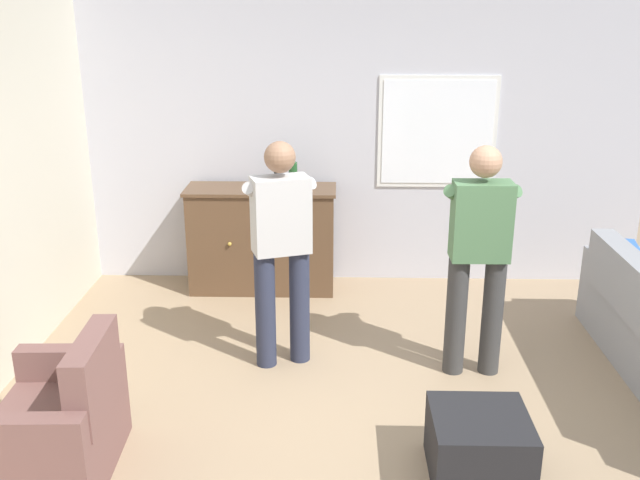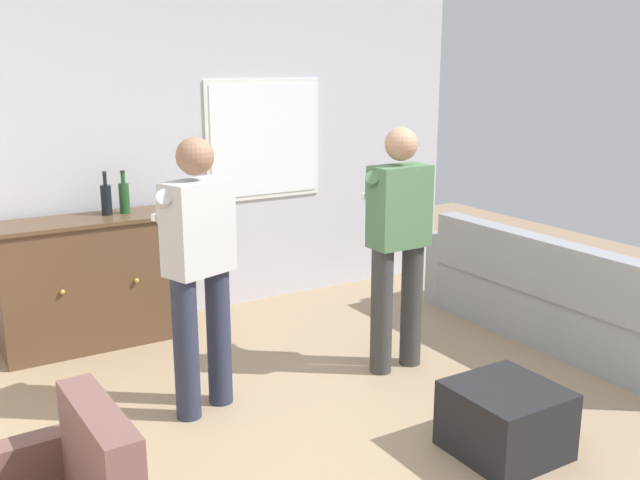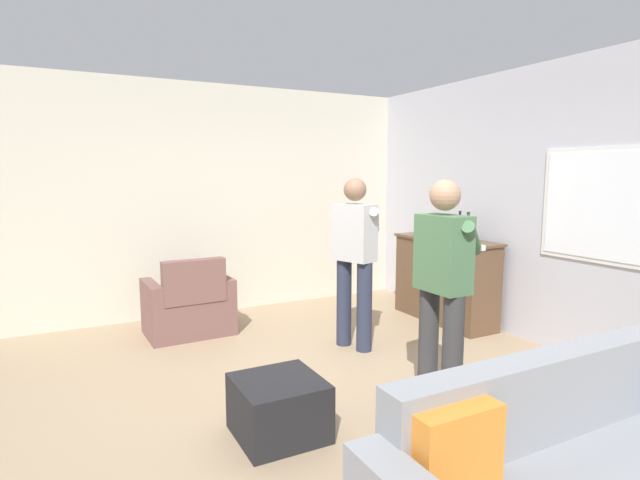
{
  "view_description": "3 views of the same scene",
  "coord_description": "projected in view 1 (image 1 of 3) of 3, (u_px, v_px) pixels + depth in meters",
  "views": [
    {
      "loc": [
        -0.26,
        -3.92,
        2.6
      ],
      "look_at": [
        -0.37,
        0.3,
        1.17
      ],
      "focal_mm": 40.0,
      "sensor_mm": 36.0,
      "label": 1
    },
    {
      "loc": [
        -2.15,
        -2.95,
        2.08
      ],
      "look_at": [
        -0.24,
        0.2,
        1.17
      ],
      "focal_mm": 40.0,
      "sensor_mm": 36.0,
      "label": 2
    },
    {
      "loc": [
        3.44,
        -1.65,
        1.72
      ],
      "look_at": [
        -0.31,
        0.31,
        1.16
      ],
      "focal_mm": 28.0,
      "sensor_mm": 36.0,
      "label": 3
    }
  ],
  "objects": [
    {
      "name": "ground",
      "position": [
        377.0,
        428.0,
        4.54
      ],
      "size": [
        10.4,
        10.4,
        0.0
      ],
      "primitive_type": "plane",
      "color": "#9E8466"
    },
    {
      "name": "wall_back_with_window",
      "position": [
        369.0,
        135.0,
        6.61
      ],
      "size": [
        5.2,
        0.15,
        2.8
      ],
      "color": "silver",
      "rests_on": "ground"
    },
    {
      "name": "armchair",
      "position": [
        59.0,
        428.0,
        4.04
      ],
      "size": [
        0.68,
        0.9,
        0.85
      ],
      "color": "brown",
      "rests_on": "ground"
    },
    {
      "name": "sideboard_cabinet",
      "position": [
        262.0,
        239.0,
        6.59
      ],
      "size": [
        1.36,
        0.49,
        0.98
      ],
      "color": "brown",
      "rests_on": "ground"
    },
    {
      "name": "bottle_wine_green",
      "position": [
        278.0,
        174.0,
        6.43
      ],
      "size": [
        0.08,
        0.08,
        0.33
      ],
      "color": "black",
      "rests_on": "sideboard_cabinet"
    },
    {
      "name": "bottle_liquor_amber",
      "position": [
        293.0,
        173.0,
        6.43
      ],
      "size": [
        0.08,
        0.08,
        0.32
      ],
      "color": "#1E4C23",
      "rests_on": "sideboard_cabinet"
    },
    {
      "name": "ottoman",
      "position": [
        479.0,
        446.0,
        4.04
      ],
      "size": [
        0.55,
        0.55,
        0.38
      ],
      "primitive_type": "cube",
      "color": "black",
      "rests_on": "ground"
    },
    {
      "name": "person_standing_left",
      "position": [
        281.0,
        244.0,
        5.1
      ],
      "size": [
        0.53,
        0.52,
        1.68
      ],
      "color": "#282D42",
      "rests_on": "ground"
    },
    {
      "name": "person_standing_right",
      "position": [
        479.0,
        250.0,
        4.96
      ],
      "size": [
        0.56,
        0.48,
        1.68
      ],
      "color": "#383838",
      "rests_on": "ground"
    }
  ]
}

